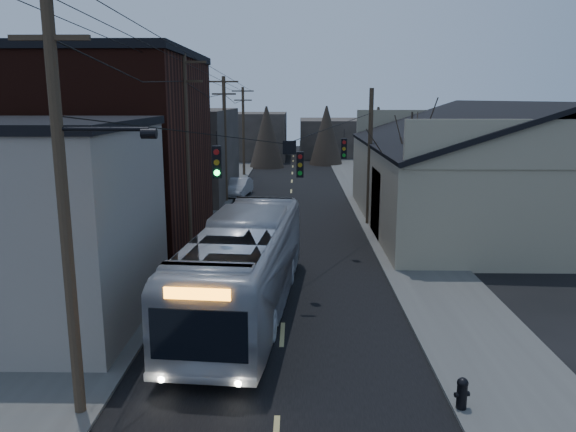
% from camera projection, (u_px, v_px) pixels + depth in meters
% --- Properties ---
extents(road_surface, '(9.00, 110.00, 0.02)m').
position_uv_depth(road_surface, '(290.00, 209.00, 40.61)').
color(road_surface, black).
rests_on(road_surface, ground).
extents(sidewalk_left, '(4.00, 110.00, 0.12)m').
position_uv_depth(sidewalk_left, '(201.00, 208.00, 40.70)').
color(sidewalk_left, '#474744').
rests_on(sidewalk_left, ground).
extents(sidewalk_right, '(4.00, 110.00, 0.12)m').
position_uv_depth(sidewalk_right, '(380.00, 209.00, 40.50)').
color(sidewalk_right, '#474744').
rests_on(sidewalk_right, ground).
extents(building_clapboard, '(8.00, 8.00, 7.00)m').
position_uv_depth(building_clapboard, '(24.00, 227.00, 19.48)').
color(building_clapboard, gray).
rests_on(building_clapboard, ground).
extents(building_brick, '(10.00, 12.00, 10.00)m').
position_uv_depth(building_brick, '(101.00, 153.00, 29.95)').
color(building_brick, black).
rests_on(building_brick, ground).
extents(building_left_far, '(9.00, 14.00, 7.00)m').
position_uv_depth(building_left_far, '(175.00, 153.00, 45.91)').
color(building_left_far, '#302B26').
rests_on(building_left_far, ground).
extents(warehouse, '(16.16, 20.60, 7.73)m').
position_uv_depth(warehouse, '(497.00, 183.00, 34.96)').
color(warehouse, tan).
rests_on(warehouse, ground).
extents(building_far_left, '(10.00, 12.00, 6.00)m').
position_uv_depth(building_far_left, '(248.00, 136.00, 74.33)').
color(building_far_left, '#302B26').
rests_on(building_far_left, ground).
extents(building_far_right, '(12.00, 14.00, 5.00)m').
position_uv_depth(building_far_right, '(343.00, 137.00, 79.13)').
color(building_far_right, '#302B26').
rests_on(building_far_right, ground).
extents(bare_tree, '(0.40, 0.40, 7.20)m').
position_uv_depth(bare_tree, '(409.00, 180.00, 29.98)').
color(bare_tree, black).
rests_on(bare_tree, ground).
extents(utility_lines, '(11.24, 45.28, 10.50)m').
position_uv_depth(utility_lines, '(238.00, 148.00, 33.91)').
color(utility_lines, '#382B1E').
rests_on(utility_lines, ground).
extents(bus, '(4.21, 13.14, 3.60)m').
position_uv_depth(bus, '(244.00, 266.00, 20.75)').
color(bus, '#A3A6AF').
rests_on(bus, ground).
extents(parked_car, '(2.12, 4.63, 1.47)m').
position_uv_depth(parked_car, '(239.00, 187.00, 46.03)').
color(parked_car, '#A8AAB0').
rests_on(parked_car, ground).
extents(fire_hydrant, '(0.41, 0.29, 0.84)m').
position_uv_depth(fire_hydrant, '(462.00, 392.00, 14.26)').
color(fire_hydrant, black).
rests_on(fire_hydrant, sidewalk_right).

